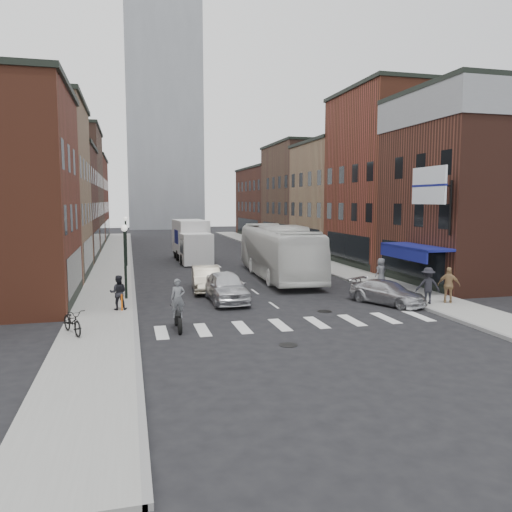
{
  "coord_description": "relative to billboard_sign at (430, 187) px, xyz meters",
  "views": [
    {
      "loc": [
        -7.2,
        -23.34,
        5.4
      ],
      "look_at": [
        0.01,
        4.77,
        2.16
      ],
      "focal_mm": 35.0,
      "sensor_mm": 36.0,
      "label": 1
    }
  ],
  "objects": [
    {
      "name": "ground",
      "position": [
        -8.59,
        -0.5,
        -6.13
      ],
      "size": [
        160.0,
        160.0,
        0.0
      ],
      "primitive_type": "plane",
      "color": "black",
      "rests_on": "ground"
    },
    {
      "name": "sidewalk_left",
      "position": [
        -17.09,
        21.5,
        -6.06
      ],
      "size": [
        3.0,
        74.0,
        0.15
      ],
      "primitive_type": "cube",
      "color": "gray",
      "rests_on": "ground"
    },
    {
      "name": "sidewalk_right",
      "position": [
        -0.09,
        21.5,
        -6.06
      ],
      "size": [
        3.0,
        74.0,
        0.15
      ],
      "primitive_type": "cube",
      "color": "gray",
      "rests_on": "ground"
    },
    {
      "name": "curb_left",
      "position": [
        -15.59,
        21.5,
        -6.13
      ],
      "size": [
        0.2,
        74.0,
        0.16
      ],
      "primitive_type": "cube",
      "color": "gray",
      "rests_on": "ground"
    },
    {
      "name": "curb_right",
      "position": [
        -1.59,
        21.5,
        -6.13
      ],
      "size": [
        0.2,
        74.0,
        0.16
      ],
      "primitive_type": "cube",
      "color": "gray",
      "rests_on": "ground"
    },
    {
      "name": "crosswalk_stripes",
      "position": [
        -8.59,
        -3.5,
        -6.13
      ],
      "size": [
        12.0,
        2.2,
        0.01
      ],
      "primitive_type": "cube",
      "color": "silver",
      "rests_on": "ground"
    },
    {
      "name": "bldg_left_mid_a",
      "position": [
        -23.58,
        13.5,
        0.02
      ],
      "size": [
        10.3,
        10.2,
        12.3
      ],
      "color": "#936D51",
      "rests_on": "ground"
    },
    {
      "name": "bldg_left_mid_b",
      "position": [
        -23.58,
        23.5,
        -0.98
      ],
      "size": [
        10.3,
        10.2,
        10.3
      ],
      "color": "#432118",
      "rests_on": "ground"
    },
    {
      "name": "bldg_left_far_a",
      "position": [
        -23.58,
        34.5,
        0.52
      ],
      "size": [
        10.3,
        12.2,
        13.3
      ],
      "color": "#4E3127",
      "rests_on": "ground"
    },
    {
      "name": "bldg_left_far_b",
      "position": [
        -23.58,
        48.5,
        -0.48
      ],
      "size": [
        10.3,
        16.2,
        11.3
      ],
      "color": "#5F2B1B",
      "rests_on": "ground"
    },
    {
      "name": "bldg_right_corner",
      "position": [
        6.41,
        4.0,
        0.02
      ],
      "size": [
        10.3,
        9.2,
        12.3
      ],
      "color": "#432118",
      "rests_on": "ground"
    },
    {
      "name": "bldg_right_mid_a",
      "position": [
        6.41,
        13.5,
        1.02
      ],
      "size": [
        10.3,
        10.2,
        14.3
      ],
      "color": "#5F2B1B",
      "rests_on": "ground"
    },
    {
      "name": "bldg_right_mid_b",
      "position": [
        6.41,
        23.5,
        -0.48
      ],
      "size": [
        10.3,
        10.2,
        11.3
      ],
      "color": "#936D51",
      "rests_on": "ground"
    },
    {
      "name": "bldg_right_far_a",
      "position": [
        6.41,
        34.5,
        0.02
      ],
      "size": [
        10.3,
        12.2,
        12.3
      ],
      "color": "#4E3127",
      "rests_on": "ground"
    },
    {
      "name": "bldg_right_far_b",
      "position": [
        6.41,
        48.5,
        -0.98
      ],
      "size": [
        10.3,
        16.2,
        10.3
      ],
      "color": "#432118",
      "rests_on": "ground"
    },
    {
      "name": "awning_blue",
      "position": [
        0.34,
        2.0,
        -3.5
      ],
      "size": [
        1.8,
        5.0,
        0.78
      ],
      "color": "navy",
      "rests_on": "ground"
    },
    {
      "name": "billboard_sign",
      "position": [
        0.0,
        0.0,
        0.0
      ],
      "size": [
        1.52,
        3.0,
        3.7
      ],
      "color": "black",
      "rests_on": "ground"
    },
    {
      "name": "distant_tower",
      "position": [
        -8.59,
        77.5,
        18.87
      ],
      "size": [
        14.0,
        14.0,
        50.0
      ],
      "primitive_type": "cube",
      "color": "#9399A0",
      "rests_on": "ground"
    },
    {
      "name": "streetlamp_near",
      "position": [
        -15.99,
        3.5,
        -3.22
      ],
      "size": [
        0.32,
        1.22,
        4.11
      ],
      "color": "black",
      "rests_on": "ground"
    },
    {
      "name": "streetlamp_far",
      "position": [
        -15.99,
        17.5,
        -3.22
      ],
      "size": [
        0.32,
        1.22,
        4.11
      ],
      "color": "black",
      "rests_on": "ground"
    },
    {
      "name": "bike_rack",
      "position": [
        -16.19,
        0.8,
        -5.58
      ],
      "size": [
        0.08,
        0.68,
        0.8
      ],
      "color": "#D8590C",
      "rests_on": "sidewalk_left"
    },
    {
      "name": "box_truck",
      "position": [
        -10.33,
        20.34,
        -4.34
      ],
      "size": [
        2.85,
        8.47,
        3.64
      ],
      "rotation": [
        0.0,
        0.0,
        0.06
      ],
      "color": "silver",
      "rests_on": "ground"
    },
    {
      "name": "motorcycle_rider",
      "position": [
        -13.86,
        -3.23,
        -5.12
      ],
      "size": [
        0.63,
        2.13,
        2.17
      ],
      "rotation": [
        0.0,
        0.0,
        -0.11
      ],
      "color": "black",
      "rests_on": "ground"
    },
    {
      "name": "transit_bus",
      "position": [
        -5.62,
        9.46,
        -4.29
      ],
      "size": [
        3.84,
        13.39,
        3.69
      ],
      "primitive_type": "imported",
      "rotation": [
        0.0,
        0.0,
        -0.06
      ],
      "color": "silver",
      "rests_on": "ground"
    },
    {
      "name": "sedan_left_near",
      "position": [
        -10.79,
        2.04,
        -5.32
      ],
      "size": [
        1.97,
        4.78,
        1.62
      ],
      "primitive_type": "imported",
      "rotation": [
        0.0,
        0.0,
        0.01
      ],
      "color": "silver",
      "rests_on": "ground"
    },
    {
      "name": "sedan_left_far",
      "position": [
        -11.34,
        5.5,
        -5.39
      ],
      "size": [
        1.95,
        4.62,
        1.48
      ],
      "primitive_type": "imported",
      "rotation": [
        0.0,
        0.0,
        -0.09
      ],
      "color": "#BBB097",
      "rests_on": "ground"
    },
    {
      "name": "curb_car",
      "position": [
        -2.74,
        -0.66,
        -5.52
      ],
      "size": [
        3.37,
        4.54,
        1.22
      ],
      "primitive_type": "imported",
      "rotation": [
        0.0,
        0.0,
        0.45
      ],
      "color": "silver",
      "rests_on": "ground"
    },
    {
      "name": "parked_bicycle",
      "position": [
        -18.02,
        -3.36,
        -5.48
      ],
      "size": [
        1.38,
        2.02,
        1.01
      ],
      "primitive_type": "imported",
      "rotation": [
        0.0,
        0.0,
        0.41
      ],
      "color": "black",
      "rests_on": "sidewalk_left"
    },
    {
      "name": "ped_left_solo",
      "position": [
        -16.34,
        0.75,
        -5.15
      ],
      "size": [
        0.84,
        0.51,
        1.68
      ],
      "primitive_type": "imported",
      "rotation": [
        0.0,
        0.0,
        3.09
      ],
      "color": "black",
      "rests_on": "sidewalk_left"
    },
    {
      "name": "ped_right_a",
      "position": [
        -1.05,
        -1.71,
        -5.05
      ],
      "size": [
        1.34,
        0.96,
        1.87
      ],
      "primitive_type": "imported",
      "rotation": [
        0.0,
        0.0,
        2.81
      ],
      "color": "black",
      "rests_on": "sidewalk_right"
    },
    {
      "name": "ped_right_b",
      "position": [
        0.11,
        -1.81,
        -5.05
      ],
      "size": [
        1.2,
        1.07,
        1.86
      ],
      "primitive_type": "imported",
      "rotation": [
        0.0,
        0.0,
        2.54
      ],
      "color": "#96744C",
      "rests_on": "sidewalk_right"
    },
    {
      "name": "ped_right_c",
      "position": [
        -0.59,
        4.0,
        -5.14
      ],
      "size": [
        0.97,
        0.82,
        1.69
      ],
      "primitive_type": "imported",
      "rotation": [
        0.0,
        0.0,
        3.54
      ],
      "color": "#5A5B62",
      "rests_on": "sidewalk_right"
    }
  ]
}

